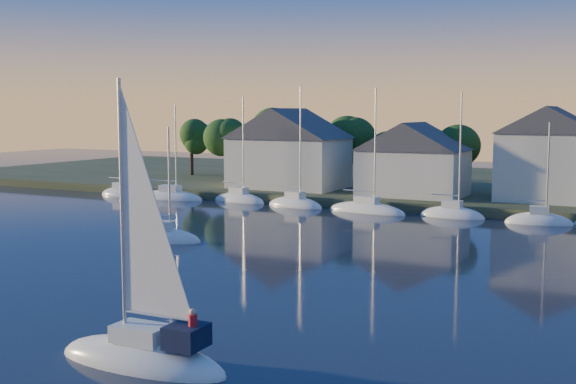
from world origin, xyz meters
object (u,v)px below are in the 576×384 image
Objects in this scene: clubhouse_west at (289,147)px; clubhouse_centre at (414,158)px; hero_sailboat at (144,352)px; clubhouse_east at (550,153)px; drifting_sailboat_left at (163,240)px.

clubhouse_west is 1.18× the size of clubhouse_centre.
clubhouse_west is 59.93m from hero_sailboat.
hero_sailboat is (-7.84, -56.42, -5.45)m from clubhouse_east.
clubhouse_east reaches higher than clubhouse_centre.
drifting_sailboat_left is at bearing -125.92° from clubhouse_east.
clubhouse_centre is (16.00, -1.00, -0.80)m from clubhouse_west.
hero_sailboat is 1.25× the size of drifting_sailboat_left.
clubhouse_west is at bearing -178.09° from clubhouse_east.
hero_sailboat is (22.16, -55.42, -5.39)m from clubhouse_west.
hero_sailboat is 28.18m from drifting_sailboat_left.
clubhouse_east is 1.04× the size of drifting_sailboat_left.
drifting_sailboat_left is (-10.32, -31.57, -5.04)m from clubhouse_centre.
clubhouse_east is 41.87m from drifting_sailboat_left.
clubhouse_east is (14.00, 2.00, 0.87)m from clubhouse_centre.
clubhouse_west is 1.08× the size of hero_sailboat.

